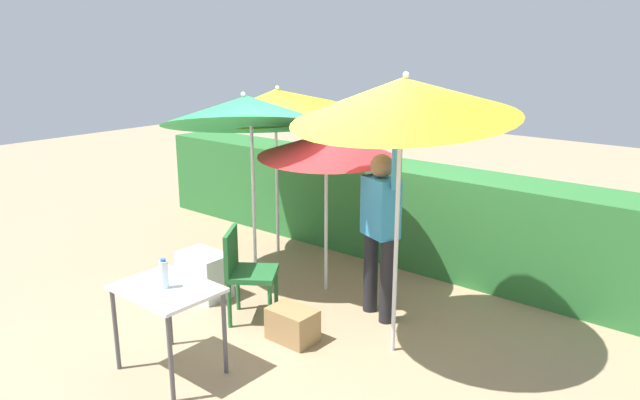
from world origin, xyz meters
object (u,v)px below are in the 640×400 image
(person_vendor, at_px, (380,224))
(bottle_water, at_px, (164,274))
(umbrella_navy, at_px, (276,101))
(chair_plastic, at_px, (245,269))
(cooler_box, at_px, (204,274))
(umbrella_rainbow, at_px, (247,111))
(crate_cardboard, at_px, (293,325))
(umbrella_yellow, at_px, (403,98))
(folding_table, at_px, (167,297))
(umbrella_orange, at_px, (327,145))

(person_vendor, distance_m, bottle_water, 2.04)
(person_vendor, bearing_deg, umbrella_navy, 161.01)
(chair_plastic, xyz_separation_m, bottle_water, (0.23, -1.05, 0.34))
(chair_plastic, height_order, cooler_box, chair_plastic)
(umbrella_rainbow, distance_m, person_vendor, 1.87)
(umbrella_rainbow, xyz_separation_m, crate_cardboard, (1.30, -0.76, -1.72))
(umbrella_rainbow, height_order, person_vendor, umbrella_rainbow)
(crate_cardboard, bearing_deg, person_vendor, 70.54)
(cooler_box, bearing_deg, umbrella_yellow, 7.74)
(person_vendor, distance_m, cooler_box, 1.96)
(bottle_water, bearing_deg, chair_plastic, 102.04)
(folding_table, bearing_deg, bottle_water, -69.78)
(umbrella_rainbow, relative_size, bottle_water, 9.70)
(cooler_box, distance_m, folding_table, 1.53)
(umbrella_yellow, relative_size, folding_table, 3.03)
(person_vendor, xyz_separation_m, bottle_water, (-0.71, -1.91, -0.08))
(umbrella_yellow, xyz_separation_m, umbrella_navy, (-2.45, 1.15, -0.27))
(chair_plastic, distance_m, folding_table, 1.07)
(umbrella_orange, xyz_separation_m, crate_cardboard, (0.47, -1.06, -1.42))
(umbrella_rainbow, height_order, umbrella_orange, umbrella_rainbow)
(crate_cardboard, height_order, bottle_water, bottle_water)
(folding_table, xyz_separation_m, bottle_water, (0.01, -0.02, 0.20))
(umbrella_yellow, height_order, folding_table, umbrella_yellow)
(umbrella_rainbow, relative_size, crate_cardboard, 5.50)
(folding_table, bearing_deg, chair_plastic, 101.88)
(umbrella_yellow, relative_size, chair_plastic, 2.72)
(chair_plastic, xyz_separation_m, folding_table, (0.22, -1.03, 0.14))
(umbrella_rainbow, bearing_deg, umbrella_navy, 113.13)
(person_vendor, distance_m, chair_plastic, 1.34)
(umbrella_yellow, xyz_separation_m, chair_plastic, (-1.43, -0.39, -1.65))
(cooler_box, bearing_deg, umbrella_navy, 101.56)
(bottle_water, bearing_deg, crate_cardboard, 68.69)
(crate_cardboard, xyz_separation_m, folding_table, (-0.41, -1.01, 0.50))
(folding_table, bearing_deg, cooler_box, 129.88)
(person_vendor, xyz_separation_m, cooler_box, (-1.66, -0.77, -0.70))
(cooler_box, height_order, folding_table, folding_table)
(cooler_box, relative_size, crate_cardboard, 1.24)
(bottle_water, bearing_deg, folding_table, 110.22)
(umbrella_rainbow, bearing_deg, umbrella_orange, 19.54)
(umbrella_rainbow, height_order, cooler_box, umbrella_rainbow)
(cooler_box, xyz_separation_m, folding_table, (0.94, -1.13, 0.41))
(chair_plastic, bearing_deg, bottle_water, -77.96)
(umbrella_navy, relative_size, chair_plastic, 2.39)
(umbrella_rainbow, xyz_separation_m, bottle_water, (0.90, -1.79, -1.02))
(umbrella_yellow, relative_size, cooler_box, 4.62)
(person_vendor, bearing_deg, umbrella_orange, 167.58)
(chair_plastic, xyz_separation_m, cooler_box, (-0.72, 0.09, -0.28))
(crate_cardboard, bearing_deg, chair_plastic, 177.40)
(umbrella_navy, height_order, crate_cardboard, umbrella_navy)
(chair_plastic, bearing_deg, cooler_box, 172.69)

